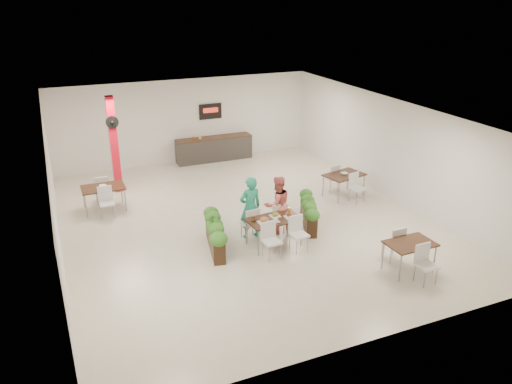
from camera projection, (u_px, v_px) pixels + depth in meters
ground at (243, 220)px, 14.62m from camera, size 12.00×12.00×0.00m
room_shell at (243, 155)px, 13.87m from camera, size 10.10×12.10×3.22m
red_column at (114, 144)px, 16.15m from camera, size 0.40×0.41×3.20m
service_counter at (214, 148)px, 19.62m from camera, size 3.00×0.64×2.20m
main_table at (274, 223)px, 13.00m from camera, size 1.46×1.72×0.92m
diner_man at (250, 208)px, 13.33m from camera, size 0.67×0.47×1.74m
diner_woman at (277, 205)px, 13.64m from camera, size 0.85×0.69×1.64m
planter_left at (215, 231)px, 12.84m from camera, size 0.69×1.86×0.98m
planter_right at (309, 210)px, 14.14m from camera, size 0.91×1.69×0.93m
side_table_a at (103, 190)px, 15.10m from camera, size 1.27×1.62×0.92m
side_table_b at (344, 178)px, 16.13m from camera, size 1.42×1.67×0.92m
side_table_c at (410, 248)px, 11.78m from camera, size 1.15×1.63×0.92m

